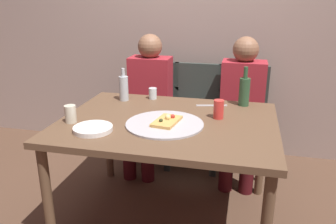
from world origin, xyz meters
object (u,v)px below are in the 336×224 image
chair_right (241,112)px  guest_in_beanie (242,103)px  plate_stack (93,129)px  table_knife (212,105)px  guest_in_sweater (148,96)px  dining_table (168,131)px  pizza_tray (164,124)px  tumbler_near (153,93)px  soda_can (219,109)px  beer_bottle (124,88)px  tumbler_far (70,114)px  chair_middle (196,108)px  chair_left (153,105)px  wine_bottle (244,91)px  pizza_slice_last (167,121)px

chair_right → guest_in_beanie: (0.00, -0.15, 0.13)m
plate_stack → chair_right: 1.47m
table_knife → guest_in_sweater: (-0.60, 0.41, -0.09)m
dining_table → pizza_tray: size_ratio=2.84×
table_knife → dining_table: bearing=43.0°
tumbler_near → soda_can: bearing=-31.4°
tumbler_near → guest_in_sweater: bearing=112.8°
beer_bottle → guest_in_sweater: guest_in_sweater is taller
dining_table → tumbler_far: bearing=-163.2°
tumbler_near → chair_middle: (0.26, 0.49, -0.26)m
dining_table → guest_in_beanie: size_ratio=1.16×
chair_middle → guest_in_beanie: guest_in_beanie is taller
pizza_tray → chair_middle: (0.04, 1.01, -0.22)m
dining_table → chair_middle: 0.93m
dining_table → plate_stack: (-0.39, -0.28, 0.09)m
table_knife → chair_left: (-0.60, 0.56, -0.22)m
plate_stack → guest_in_beanie: size_ratio=0.20×
beer_bottle → chair_right: (0.87, 0.57, -0.31)m
dining_table → wine_bottle: (0.46, 0.42, 0.18)m
dining_table → chair_left: (-0.36, 0.92, -0.14)m
pizza_tray → soda_can: (0.31, 0.20, 0.05)m
beer_bottle → soda_can: beer_bottle is taller
tumbler_far → guest_in_beanie: guest_in_beanie is taller
wine_bottle → chair_right: wine_bottle is taller
chair_left → guest_in_beanie: 0.83m
guest_in_beanie → table_knife: bearing=63.2°
plate_stack → tumbler_far: bearing=152.5°
tumbler_near → chair_left: bearing=106.1°
chair_left → chair_middle: 0.40m
guest_in_sweater → table_knife: bearing=145.7°
tumbler_far → chair_middle: bearing=60.4°
pizza_tray → tumbler_far: bearing=-171.3°
pizza_slice_last → tumbler_far: bearing=-170.2°
wine_bottle → chair_left: size_ratio=0.31×
chair_left → guest_in_beanie: guest_in_beanie is taller
plate_stack → chair_left: (0.02, 1.20, -0.23)m
tumbler_far → dining_table: bearing=16.8°
beer_bottle → soda_can: bearing=-18.0°
chair_left → table_knife: bearing=137.0°
dining_table → soda_can: 0.35m
beer_bottle → guest_in_beanie: bearing=25.9°
wine_bottle → tumbler_near: wine_bottle is taller
pizza_tray → wine_bottle: bearing=47.9°
beer_bottle → chair_middle: beer_bottle is taller
guest_in_sweater → soda_can: bearing=135.5°
chair_left → guest_in_beanie: size_ratio=0.77×
beer_bottle → tumbler_far: size_ratio=2.23×
pizza_slice_last → guest_in_sweater: 0.93m
tumbler_far → plate_stack: (0.20, -0.10, -0.04)m
plate_stack → chair_left: bearing=88.9°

